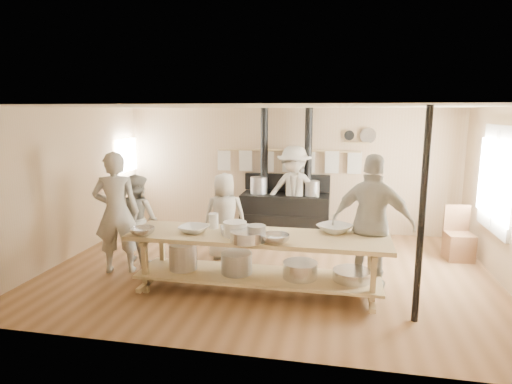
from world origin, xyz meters
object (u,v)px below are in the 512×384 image
chair (458,244)px  roasting_pan (236,230)px  cook_left (138,218)px  cook_right (372,224)px  cook_center (225,216)px  cook_far_left (117,213)px  prep_table (257,257)px  stove (285,210)px  cook_by_window (294,192)px

chair → roasting_pan: 4.05m
cook_left → cook_right: (3.78, -0.50, 0.23)m
cook_center → cook_right: 2.59m
cook_far_left → roasting_pan: cook_far_left is taller
cook_far_left → roasting_pan: bearing=151.4°
cook_center → prep_table: bearing=107.9°
cook_left → cook_far_left: bearing=103.8°
stove → cook_center: size_ratio=1.73×
prep_table → chair: (3.16, 2.04, -0.25)m
cook_far_left → chair: size_ratio=2.08×
cook_far_left → cook_center: (1.49, 0.95, -0.21)m
cook_center → cook_right: bearing=144.5°
stove → cook_center: (-0.83, -1.68, 0.23)m
prep_table → cook_far_left: bearing=170.6°
cook_left → cook_right: 3.83m
cook_right → cook_by_window: 2.82m
cook_left → cook_center: 1.46m
prep_table → roasting_pan: 0.48m
prep_table → cook_right: (1.57, 0.39, 0.46)m
cook_left → cook_right: cook_right is taller
cook_left → cook_by_window: cook_by_window is taller
cook_left → roasting_pan: cook_left is taller
roasting_pan → stove: bearing=84.2°
prep_table → cook_far_left: cook_far_left is taller
stove → roasting_pan: size_ratio=6.35×
cook_by_window → chair: size_ratio=2.01×
cook_far_left → roasting_pan: 2.05m
prep_table → chair: 3.77m
stove → cook_left: (-2.22, -2.13, 0.23)m
cook_far_left → stove: bearing=-149.9°
cook_far_left → chair: 5.77m
cook_right → cook_left: bearing=5.9°
prep_table → cook_left: bearing=158.1°
cook_far_left → cook_right: (3.89, 0.00, 0.02)m
stove → cook_left: bearing=-136.2°
cook_left → cook_center: cook_left is taller
cook_left → roasting_pan: (1.91, -0.87, 0.14)m
cook_by_window → roasting_pan: (-0.51, -2.82, -0.04)m
cook_center → chair: cook_center is taller
cook_right → prep_table: bearing=27.3°
stove → cook_far_left: bearing=-131.4°
chair → roasting_pan: bearing=-155.4°
cook_right → cook_by_window: size_ratio=1.05×
cook_center → chair: (3.98, 0.71, -0.48)m
cook_center → chair: bearing=176.2°
stove → cook_right: stove is taller
prep_table → cook_by_window: 2.89m
cook_right → roasting_pan: size_ratio=4.79×
cook_far_left → chair: (5.48, 1.66, -0.69)m
cook_right → chair: bearing=-120.3°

